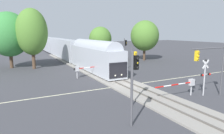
{
  "coord_description": "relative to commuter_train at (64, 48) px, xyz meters",
  "views": [
    {
      "loc": [
        -13.1,
        -21.39,
        6.79
      ],
      "look_at": [
        -0.41,
        2.9,
        2.0
      ],
      "focal_mm": 32.23,
      "sensor_mm": 36.0,
      "label": 1
    }
  ],
  "objects": [
    {
      "name": "crossing_signal_mast",
      "position": [
        5.34,
        -38.5,
        -0.29
      ],
      "size": [
        1.36,
        0.44,
        4.0
      ],
      "color": "#B2B2B7",
      "rests_on": "ground"
    },
    {
      "name": "crossing_gate_near",
      "position": [
        3.66,
        -37.77,
        -1.34
      ],
      "size": [
        5.54,
        0.4,
        1.8
      ],
      "color": "#B7B7BC",
      "rests_on": "ground"
    },
    {
      "name": "maple_right_background",
      "position": [
        16.23,
        -13.12,
        3.17
      ],
      "size": [
        6.7,
        6.7,
        9.51
      ],
      "color": "#4C3828",
      "rests_on": "ground"
    },
    {
      "name": "elm_centre_background",
      "position": [
        7.35,
        -7.09,
        2.38
      ],
      "size": [
        5.5,
        5.5,
        8.09
      ],
      "color": "brown",
      "rests_on": "ground"
    },
    {
      "name": "road_centre_stripe",
      "position": [
        -0.0,
        -31.04,
        -2.73
      ],
      "size": [
        44.0,
        0.2,
        0.01
      ],
      "color": "beige",
      "rests_on": "ground"
    },
    {
      "name": "traffic_signal_near_left",
      "position": [
        -5.35,
        -40.93,
        0.94
      ],
      "size": [
        0.53,
        0.38,
        5.48
      ],
      "color": "#4C4C51",
      "rests_on": "ground"
    },
    {
      "name": "ground_plane",
      "position": [
        -0.0,
        -31.04,
        -2.73
      ],
      "size": [
        220.0,
        220.0,
        0.0
      ],
      "primitive_type": "plane",
      "color": "#3D3D42"
    },
    {
      "name": "commuter_train",
      "position": [
        0.0,
        0.0,
        0.0
      ],
      "size": [
        3.04,
        62.31,
        5.16
      ],
      "color": "#B2B7C1",
      "rests_on": "railway_track"
    },
    {
      "name": "oak_behind_train",
      "position": [
        -8.89,
        -12.82,
        4.05
      ],
      "size": [
        5.61,
        5.61,
        11.04
      ],
      "color": "#4C3828",
      "rests_on": "ground"
    },
    {
      "name": "pine_left_background",
      "position": [
        -12.59,
        -10.07,
        3.61
      ],
      "size": [
        7.35,
        7.35,
        10.49
      ],
      "color": "#4C3828",
      "rests_on": "ground"
    },
    {
      "name": "crossing_gate_far",
      "position": [
        -3.62,
        -24.31,
        -1.33
      ],
      "size": [
        5.76,
        0.4,
        1.8
      ],
      "color": "#B7B7BC",
      "rests_on": "ground"
    },
    {
      "name": "traffic_signal_far_side",
      "position": [
        5.61,
        -21.66,
        1.07
      ],
      "size": [
        0.53,
        0.38,
        5.67
      ],
      "color": "#4C4C51",
      "rests_on": "ground"
    },
    {
      "name": "railway_track",
      "position": [
        -0.0,
        -31.04,
        -2.63
      ],
      "size": [
        4.4,
        80.0,
        0.32
      ],
      "color": "gray",
      "rests_on": "ground"
    },
    {
      "name": "traffic_signal_near_right",
      "position": [
        5.63,
        -39.28,
        1.4
      ],
      "size": [
        5.31,
        0.38,
        5.44
      ],
      "color": "#4C4C51",
      "rests_on": "ground"
    },
    {
      "name": "traffic_signal_median",
      "position": [
        -3.25,
        -37.65,
        0.88
      ],
      "size": [
        0.53,
        0.38,
        5.38
      ],
      "color": "#4C4C51",
      "rests_on": "ground"
    }
  ]
}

